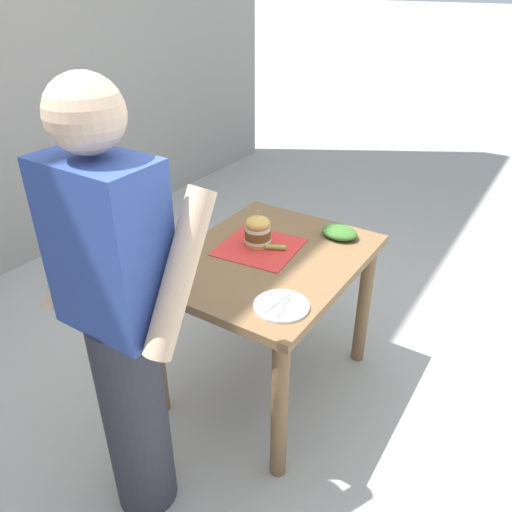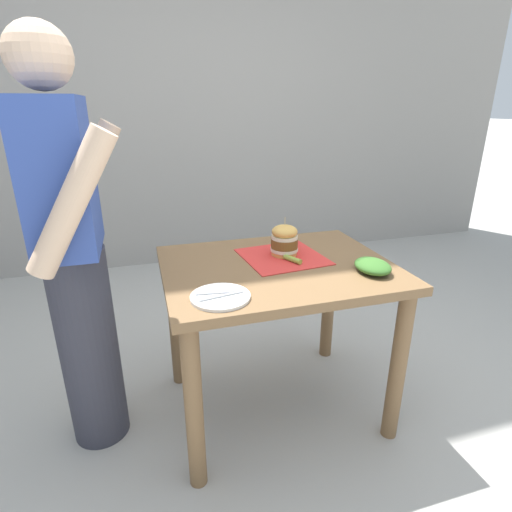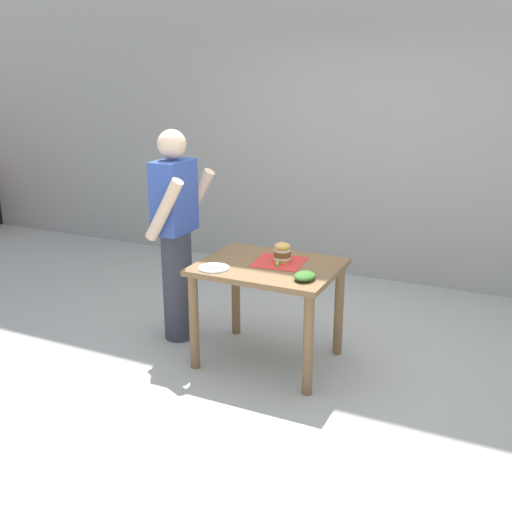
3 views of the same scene
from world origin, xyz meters
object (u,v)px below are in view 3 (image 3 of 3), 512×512
diner_across_table (176,234)px  pickle_spear (277,264)px  patio_table (268,282)px  parked_car_mid_block (22,157)px  sandwich (282,252)px  side_salad (305,276)px  side_plate_with_forks (214,268)px

diner_across_table → pickle_spear: bearing=-94.6°
patio_table → parked_car_mid_block: 6.92m
parked_car_mid_block → sandwich: bearing=-119.3°
sandwich → pickle_spear: bearing=-178.0°
pickle_spear → side_salad: (-0.19, -0.28, 0.01)m
pickle_spear → side_plate_with_forks: pickle_spear is taller
patio_table → side_plate_with_forks: size_ratio=4.55×
sandwich → parked_car_mid_block: parked_car_mid_block is taller
patio_table → sandwich: size_ratio=5.55×
side_salad → diner_across_table: size_ratio=0.11×
patio_table → sandwich: (0.10, -0.07, 0.22)m
sandwich → side_salad: bearing=-135.7°
sandwich → side_plate_with_forks: (-0.35, 0.38, -0.07)m
patio_table → parked_car_mid_block: (3.49, 5.97, 0.09)m
patio_table → pickle_spear: size_ratio=10.65×
patio_table → parked_car_mid_block: size_ratio=0.24×
patio_table → sandwich: bearing=-34.0°
pickle_spear → side_plate_with_forks: size_ratio=0.43×
patio_table → diner_across_table: 0.87m
patio_table → parked_car_mid_block: bearing=59.7°
pickle_spear → side_salad: 0.34m
side_plate_with_forks → diner_across_table: size_ratio=0.13×
side_plate_with_forks → sandwich: bearing=-47.0°
pickle_spear → sandwich: bearing=2.0°
pickle_spear → diner_across_table: size_ratio=0.06×
patio_table → side_plate_with_forks: (-0.25, 0.31, 0.15)m
sandwich → side_salad: 0.41m
sandwich → pickle_spear: (-0.10, -0.00, -0.06)m
side_salad → parked_car_mid_block: 7.32m
side_plate_with_forks → patio_table: bearing=-50.7°
sandwich → pickle_spear: sandwich is taller
pickle_spear → parked_car_mid_block: 6.98m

